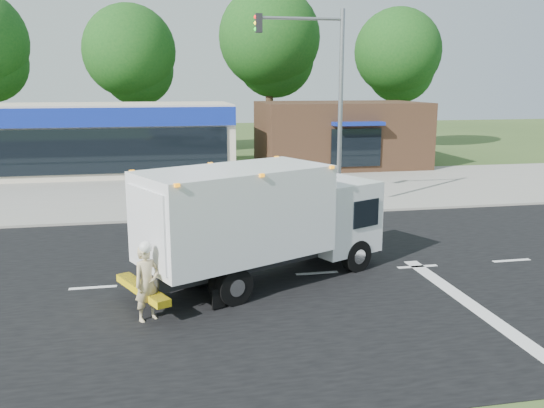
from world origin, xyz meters
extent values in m
plane|color=#385123|center=(0.00, 0.00, 0.00)|extent=(120.00, 120.00, 0.00)
cube|color=black|center=(0.00, 0.00, 0.00)|extent=(60.00, 14.00, 0.02)
cube|color=gray|center=(0.00, 8.20, 0.06)|extent=(60.00, 2.40, 0.12)
cube|color=gray|center=(0.00, 14.00, 0.01)|extent=(60.00, 9.00, 0.02)
cube|color=silver|center=(-6.00, 0.00, 0.02)|extent=(1.20, 0.15, 0.01)
cube|color=silver|center=(-3.00, 0.00, 0.02)|extent=(1.20, 0.15, 0.01)
cube|color=silver|center=(0.00, 0.00, 0.02)|extent=(1.20, 0.15, 0.01)
cube|color=silver|center=(3.00, 0.00, 0.02)|extent=(1.20, 0.15, 0.01)
cube|color=silver|center=(6.00, 0.00, 0.02)|extent=(1.20, 0.15, 0.01)
cube|color=silver|center=(3.00, -3.00, 0.02)|extent=(0.40, 7.00, 0.01)
cube|color=black|center=(-2.36, -0.68, 0.67)|extent=(4.72, 2.92, 0.33)
cube|color=silver|center=(0.70, 0.79, 1.48)|extent=(2.61, 2.68, 2.00)
cube|color=black|center=(1.51, 1.18, 1.67)|extent=(0.91, 1.70, 0.86)
cube|color=white|center=(-2.36, -0.68, 2.00)|extent=(5.30, 4.13, 2.24)
cube|color=silver|center=(-4.53, -1.72, 1.96)|extent=(0.88, 1.75, 1.81)
cube|color=yellow|center=(-4.68, -1.79, 0.53)|extent=(1.29, 2.21, 0.17)
cube|color=orange|center=(-2.36, -0.68, 3.10)|extent=(5.14, 4.08, 0.08)
cylinder|color=black|center=(0.35, 1.63, 0.46)|extent=(0.95, 0.65, 0.92)
cylinder|color=black|center=(1.13, -0.01, 0.46)|extent=(0.95, 0.65, 0.92)
cylinder|color=black|center=(-3.37, -0.10, 0.46)|extent=(0.95, 0.65, 0.92)
cylinder|color=black|center=(-2.55, -1.83, 0.46)|extent=(0.95, 0.65, 0.92)
imported|color=tan|center=(-4.55, -2.35, 0.86)|extent=(0.75, 0.69, 1.72)
sphere|color=white|center=(-4.55, -2.35, 1.69)|extent=(0.28, 0.28, 0.28)
cube|color=beige|center=(-9.00, 20.00, 2.00)|extent=(18.00, 6.00, 4.00)
cube|color=navy|center=(-9.00, 16.95, 3.40)|extent=(18.00, 0.30, 1.00)
cube|color=black|center=(-9.00, 16.95, 1.60)|extent=(17.00, 0.12, 2.40)
cube|color=#382316|center=(7.00, 20.00, 2.00)|extent=(10.00, 6.00, 4.00)
cube|color=navy|center=(7.00, 16.90, 2.90)|extent=(3.00, 1.20, 0.20)
cube|color=black|center=(7.00, 16.95, 1.50)|extent=(3.00, 0.12, 2.20)
cylinder|color=gray|center=(3.00, 7.60, 4.00)|extent=(0.18, 0.18, 8.00)
cylinder|color=gray|center=(1.30, 7.60, 7.60)|extent=(3.40, 0.12, 0.12)
cube|color=black|center=(-0.30, 7.60, 7.40)|extent=(0.25, 0.25, 0.70)
cylinder|color=#332114|center=(-6.00, 28.00, 3.43)|extent=(0.56, 0.56, 6.86)
sphere|color=#144815|center=(-6.00, 28.00, 7.35)|extent=(6.47, 6.47, 6.47)
sphere|color=#144815|center=(-5.50, 28.50, 6.08)|extent=(5.10, 5.10, 5.10)
cylinder|color=#332114|center=(4.00, 28.00, 3.92)|extent=(0.56, 0.56, 7.84)
sphere|color=#144815|center=(4.00, 28.00, 8.40)|extent=(7.39, 7.39, 7.39)
sphere|color=#144815|center=(4.50, 28.50, 6.94)|extent=(5.82, 5.82, 5.82)
cylinder|color=#332114|center=(14.00, 28.00, 3.50)|extent=(0.56, 0.56, 7.00)
sphere|color=#144815|center=(14.00, 28.00, 7.50)|extent=(6.60, 6.60, 6.60)
sphere|color=#144815|center=(14.50, 28.50, 6.20)|extent=(5.20, 5.20, 5.20)
camera|label=1|loc=(-4.15, -14.72, 5.23)|focal=38.00mm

